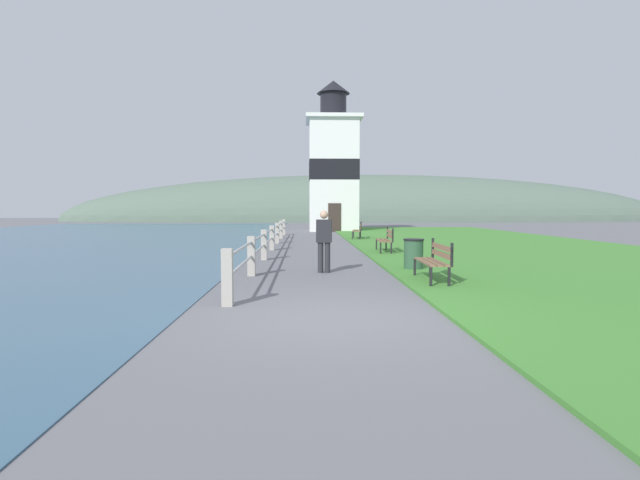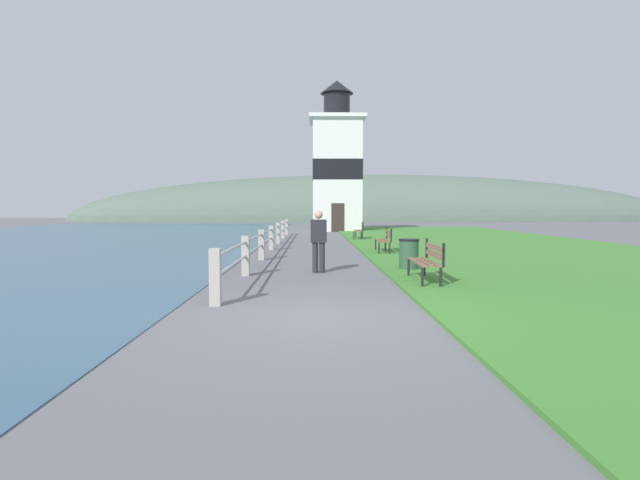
# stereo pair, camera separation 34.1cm
# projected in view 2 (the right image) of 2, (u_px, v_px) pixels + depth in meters

# --- Properties ---
(ground_plane) EXTENTS (160.00, 160.00, 0.00)m
(ground_plane) POSITION_uv_depth(u_px,v_px,m) (314.00, 318.00, 7.42)
(ground_plane) COLOR slate
(grass_verge) EXTENTS (12.00, 41.45, 0.06)m
(grass_verge) POSITION_uv_depth(u_px,v_px,m) (495.00, 246.00, 21.31)
(grass_verge) COLOR #428433
(grass_verge) RESTS_ON ground_plane
(seawall_railing) EXTENTS (0.18, 22.67, 0.97)m
(seawall_railing) POSITION_uv_depth(u_px,v_px,m) (271.00, 236.00, 19.58)
(seawall_railing) COLOR #A8A399
(seawall_railing) RESTS_ON ground_plane
(park_bench_near) EXTENTS (0.51, 1.72, 0.94)m
(park_bench_near) POSITION_uv_depth(u_px,v_px,m) (428.00, 259.00, 10.88)
(park_bench_near) COLOR brown
(park_bench_near) RESTS_ON ground_plane
(park_bench_midway) EXTENTS (0.57, 1.79, 0.94)m
(park_bench_midway) POSITION_uv_depth(u_px,v_px,m) (385.00, 239.00, 18.19)
(park_bench_midway) COLOR brown
(park_bench_midway) RESTS_ON ground_plane
(park_bench_far) EXTENTS (0.70, 1.72, 0.94)m
(park_bench_far) POSITION_uv_depth(u_px,v_px,m) (360.00, 229.00, 26.21)
(park_bench_far) COLOR brown
(park_bench_far) RESTS_ON ground_plane
(lighthouse) EXTENTS (3.98, 3.98, 10.84)m
(lighthouse) POSITION_uv_depth(u_px,v_px,m) (337.00, 167.00, 36.26)
(lighthouse) COLOR white
(lighthouse) RESTS_ON ground_plane
(person_strolling) EXTENTS (0.41, 0.25, 1.58)m
(person_strolling) POSITION_uv_depth(u_px,v_px,m) (319.00, 239.00, 12.65)
(person_strolling) COLOR #28282D
(person_strolling) RESTS_ON ground_plane
(trash_bin) EXTENTS (0.54, 0.54, 0.84)m
(trash_bin) POSITION_uv_depth(u_px,v_px,m) (409.00, 255.00, 13.05)
(trash_bin) COLOR #2D5138
(trash_bin) RESTS_ON ground_plane
(distant_hillside) EXTENTS (80.00, 16.00, 12.00)m
(distant_hillside) POSITION_uv_depth(u_px,v_px,m) (374.00, 221.00, 65.04)
(distant_hillside) COLOR #566B5B
(distant_hillside) RESTS_ON ground_plane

